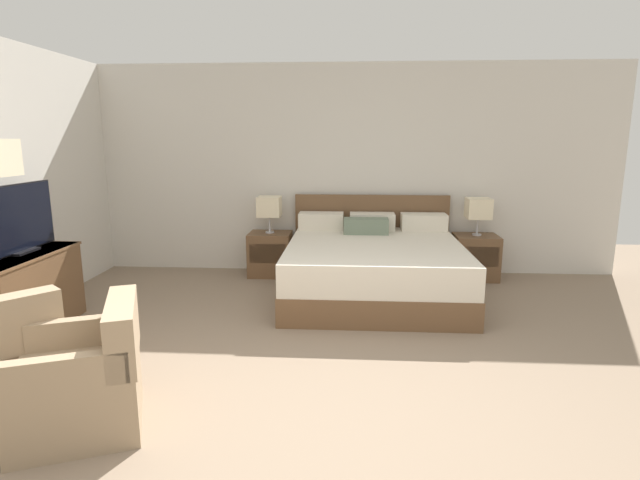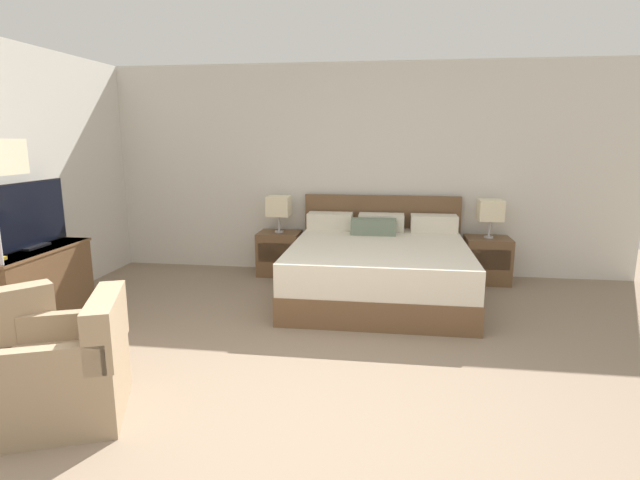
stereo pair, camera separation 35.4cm
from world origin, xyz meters
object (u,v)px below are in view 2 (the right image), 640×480
object	(u,v)px
nightstand_left	(280,253)
dresser	(30,286)
bed	(379,267)
table_lamp_left	(279,206)
armchair_companion	(71,373)
tv	(28,216)
nightstand_right	(487,260)
table_lamp_right	(490,210)

from	to	relation	value
nightstand_left	dresser	xyz separation A→B (m)	(-1.88, -2.03, 0.10)
dresser	bed	bearing A→B (deg)	22.54
table_lamp_left	armchair_companion	world-z (taller)	table_lamp_left
bed	dresser	size ratio (longest dim) A/B	1.74
bed	table_lamp_left	xyz separation A→B (m)	(-1.26, 0.73, 0.54)
bed	nightstand_left	world-z (taller)	bed
bed	tv	xyz separation A→B (m)	(-3.14, -1.22, 0.68)
tv	bed	bearing A→B (deg)	21.27
nightstand_right	armchair_companion	xyz separation A→B (m)	(-3.07, -3.41, 0.01)
bed	table_lamp_left	bearing A→B (deg)	150.00
bed	nightstand_right	world-z (taller)	bed
dresser	tv	size ratio (longest dim) A/B	1.22
bed	table_lamp_right	size ratio (longest dim) A/B	4.52
bed	nightstand_right	distance (m)	1.46
nightstand_right	armchair_companion	world-z (taller)	armchair_companion
dresser	tv	distance (m)	0.64
bed	nightstand_right	xyz separation A→B (m)	(1.26, 0.73, -0.05)
nightstand_right	tv	xyz separation A→B (m)	(-4.40, -1.95, 0.73)
table_lamp_right	dresser	world-z (taller)	table_lamp_right
table_lamp_left	dresser	xyz separation A→B (m)	(-1.88, -2.03, -0.50)
table_lamp_left	dresser	size ratio (longest dim) A/B	0.38
armchair_companion	table_lamp_left	bearing A→B (deg)	80.91
table_lamp_right	table_lamp_left	bearing A→B (deg)	180.00
bed	armchair_companion	distance (m)	3.23
table_lamp_right	tv	bearing A→B (deg)	-156.10
armchair_companion	nightstand_left	bearing A→B (deg)	80.90
bed	dresser	distance (m)	3.40
bed	table_lamp_left	world-z (taller)	bed
nightstand_right	armchair_companion	bearing A→B (deg)	-132.06
table_lamp_left	armchair_companion	xyz separation A→B (m)	(-0.55, -3.41, -0.58)
table_lamp_left	bed	bearing A→B (deg)	-30.00
tv	armchair_companion	xyz separation A→B (m)	(1.33, -1.46, -0.72)
bed	armchair_companion	world-z (taller)	bed
table_lamp_left	dresser	bearing A→B (deg)	-132.73
bed	nightstand_left	xyz separation A→B (m)	(-1.26, 0.73, -0.05)
nightstand_left	nightstand_right	bearing A→B (deg)	0.00
table_lamp_right	dresser	distance (m)	4.88
dresser	tv	bearing A→B (deg)	88.19
dresser	tv	world-z (taller)	tv
nightstand_right	table_lamp_right	distance (m)	0.59
nightstand_left	armchair_companion	size ratio (longest dim) A/B	0.60
table_lamp_left	armchair_companion	distance (m)	3.50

